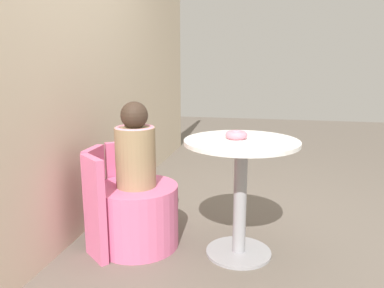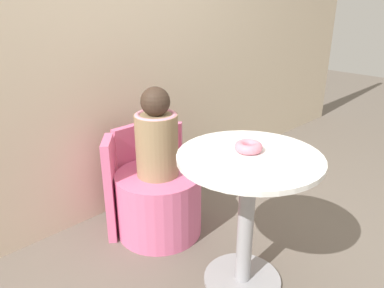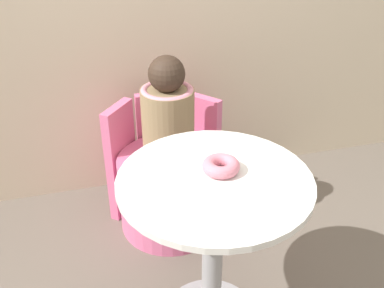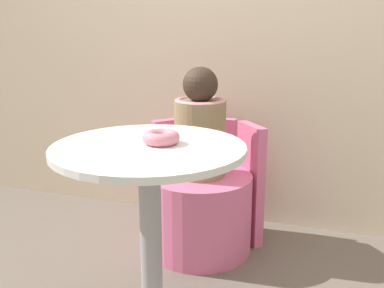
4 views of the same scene
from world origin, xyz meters
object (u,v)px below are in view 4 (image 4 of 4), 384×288
Objects in this scene: round_table at (151,201)px; donut at (161,137)px; child_figure at (200,128)px; tub_chair at (200,212)px.

donut reaches higher than round_table.
child_figure is at bearing 94.75° from donut.
donut reaches higher than tub_chair.
tub_chair is at bearing 94.75° from donut.
child_figure is (-0.02, 0.66, 0.13)m from round_table.
tub_chair is 0.45m from child_figure.
tub_chair is at bearing 0.00° from child_figure.
tub_chair is at bearing 92.05° from round_table.
child_figure reaches higher than round_table.
round_table is at bearing -87.95° from child_figure.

